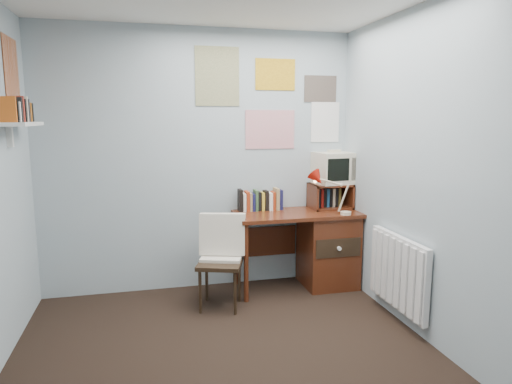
% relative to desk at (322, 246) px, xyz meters
% --- Properties ---
extents(ground, '(3.50, 3.50, 0.00)m').
position_rel_desk_xyz_m(ground, '(-1.17, -1.48, -0.41)').
color(ground, black).
rests_on(ground, ground).
extents(back_wall, '(3.00, 0.02, 2.50)m').
position_rel_desk_xyz_m(back_wall, '(-1.17, 0.27, 0.84)').
color(back_wall, '#A1B1B8').
rests_on(back_wall, ground).
extents(right_wall, '(0.02, 3.50, 2.50)m').
position_rel_desk_xyz_m(right_wall, '(0.33, -1.48, 0.84)').
color(right_wall, '#A1B1B8').
rests_on(right_wall, ground).
extents(desk, '(1.20, 0.55, 0.76)m').
position_rel_desk_xyz_m(desk, '(0.00, 0.00, 0.00)').
color(desk, '#542413').
rests_on(desk, ground).
extents(desk_chair, '(0.51, 0.50, 0.80)m').
position_rel_desk_xyz_m(desk_chair, '(-1.08, -0.30, -0.01)').
color(desk_chair, black).
rests_on(desk_chair, ground).
extents(desk_lamp, '(0.29, 0.26, 0.37)m').
position_rel_desk_xyz_m(desk_lamp, '(0.14, -0.22, 0.54)').
color(desk_lamp, '#AB170B').
rests_on(desk_lamp, desk).
extents(tv_riser, '(0.40, 0.30, 0.25)m').
position_rel_desk_xyz_m(tv_riser, '(0.12, 0.11, 0.48)').
color(tv_riser, '#542413').
rests_on(tv_riser, desk).
extents(crt_tv, '(0.39, 0.37, 0.34)m').
position_rel_desk_xyz_m(crt_tv, '(0.16, 0.13, 0.78)').
color(crt_tv, beige).
rests_on(crt_tv, tv_riser).
extents(book_row, '(0.60, 0.14, 0.22)m').
position_rel_desk_xyz_m(book_row, '(-0.51, 0.18, 0.46)').
color(book_row, '#542413').
rests_on(book_row, desk).
extents(radiator, '(0.09, 0.80, 0.60)m').
position_rel_desk_xyz_m(radiator, '(0.29, -0.93, 0.01)').
color(radiator, white).
rests_on(radiator, right_wall).
extents(wall_shelf, '(0.20, 0.62, 0.24)m').
position_rel_desk_xyz_m(wall_shelf, '(-2.57, -0.38, 1.21)').
color(wall_shelf, white).
rests_on(wall_shelf, left_wall).
extents(posters_back, '(1.20, 0.01, 0.90)m').
position_rel_desk_xyz_m(posters_back, '(-0.47, 0.26, 1.44)').
color(posters_back, white).
rests_on(posters_back, back_wall).
extents(posters_left, '(0.01, 0.70, 0.60)m').
position_rel_desk_xyz_m(posters_left, '(-2.67, -0.38, 1.59)').
color(posters_left, white).
rests_on(posters_left, left_wall).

